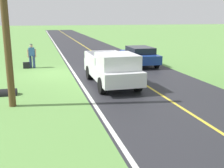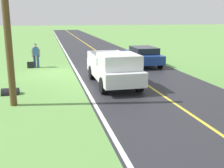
{
  "view_description": "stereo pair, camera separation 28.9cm",
  "coord_description": "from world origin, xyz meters",
  "px_view_note": "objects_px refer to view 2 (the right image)",
  "views": [
    {
      "loc": [
        0.84,
        18.21,
        3.63
      ],
      "look_at": [
        -1.88,
        7.85,
        1.01
      ],
      "focal_mm": 44.59,
      "sensor_mm": 36.0,
      "label": 1
    },
    {
      "loc": [
        0.56,
        18.28,
        3.63
      ],
      "look_at": [
        -1.88,
        7.85,
        1.01
      ],
      "focal_mm": 44.59,
      "sensor_mm": 36.0,
      "label": 2
    }
  ],
  "objects_px": {
    "suitcase_carried": "(30,65)",
    "sedan_near_oncoming": "(143,55)",
    "hitchhiker_walking": "(36,54)",
    "pickup_truck_passing": "(114,68)",
    "utility_pole_roadside": "(5,8)"
  },
  "relations": [
    {
      "from": "suitcase_carried",
      "to": "utility_pole_roadside",
      "type": "xyz_separation_m",
      "value": [
        0.26,
        8.83,
        3.73
      ]
    },
    {
      "from": "suitcase_carried",
      "to": "pickup_truck_passing",
      "type": "relative_size",
      "value": 0.08
    },
    {
      "from": "hitchhiker_walking",
      "to": "suitcase_carried",
      "type": "height_order",
      "value": "hitchhiker_walking"
    },
    {
      "from": "suitcase_carried",
      "to": "utility_pole_roadside",
      "type": "height_order",
      "value": "utility_pole_roadside"
    },
    {
      "from": "suitcase_carried",
      "to": "sedan_near_oncoming",
      "type": "relative_size",
      "value": 0.1
    },
    {
      "from": "pickup_truck_passing",
      "to": "utility_pole_roadside",
      "type": "distance_m",
      "value": 6.21
    },
    {
      "from": "hitchhiker_walking",
      "to": "sedan_near_oncoming",
      "type": "xyz_separation_m",
      "value": [
        -7.85,
        0.93,
        -0.23
      ]
    },
    {
      "from": "pickup_truck_passing",
      "to": "sedan_near_oncoming",
      "type": "relative_size",
      "value": 1.22
    },
    {
      "from": "suitcase_carried",
      "to": "pickup_truck_passing",
      "type": "distance_m",
      "value": 8.01
    },
    {
      "from": "sedan_near_oncoming",
      "to": "utility_pole_roadside",
      "type": "xyz_separation_m",
      "value": [
        8.52,
        8.01,
        3.2
      ]
    },
    {
      "from": "hitchhiker_walking",
      "to": "suitcase_carried",
      "type": "distance_m",
      "value": 0.87
    },
    {
      "from": "sedan_near_oncoming",
      "to": "utility_pole_roadside",
      "type": "height_order",
      "value": "utility_pole_roadside"
    },
    {
      "from": "pickup_truck_passing",
      "to": "sedan_near_oncoming",
      "type": "bearing_deg",
      "value": -122.5
    },
    {
      "from": "suitcase_carried",
      "to": "pickup_truck_passing",
      "type": "xyz_separation_m",
      "value": [
        -4.65,
        6.48,
        0.74
      ]
    },
    {
      "from": "utility_pole_roadside",
      "to": "sedan_near_oncoming",
      "type": "bearing_deg",
      "value": -136.76
    }
  ]
}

